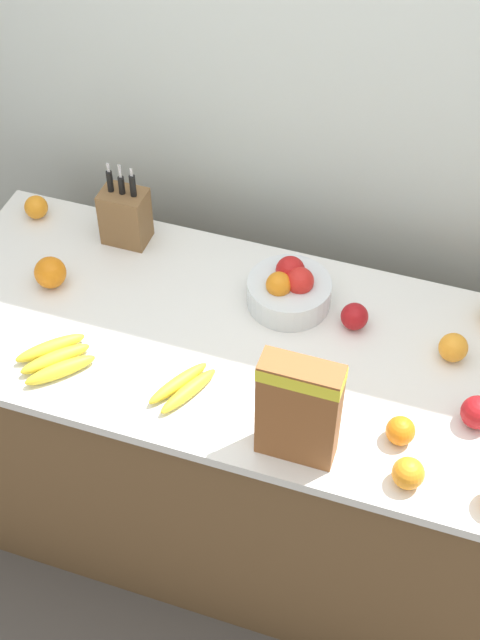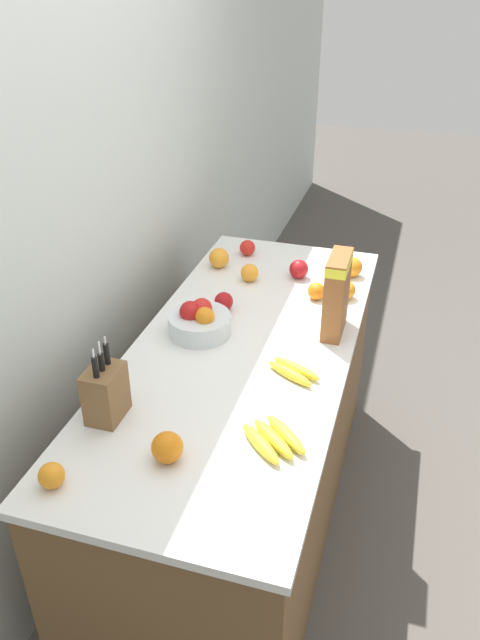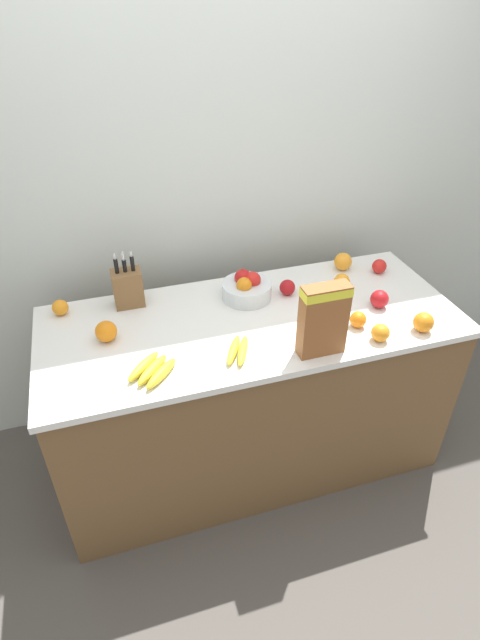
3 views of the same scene
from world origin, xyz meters
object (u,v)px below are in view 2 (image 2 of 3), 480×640
orange_near_bowl (316,291)px  orange_back_center (219,258)px  orange_mid_right (352,267)px  fruit_bowl (199,321)px  orange_front_left (52,476)px  orange_by_cereal (346,290)px  knife_block (106,393)px  orange_mid_left (167,447)px  orange_front_right (250,273)px  banana_bunch_right (293,371)px  apple_by_knife_block (299,269)px  apple_leftmost (224,301)px  banana_bunch_left (273,439)px  cereal_box (337,292)px  apple_middle (247,248)px

orange_near_bowl → orange_back_center: 0.50m
orange_near_bowl → orange_mid_right: bearing=-23.9°
fruit_bowl → orange_front_left: 0.84m
fruit_bowl → orange_near_bowl: 0.53m
orange_back_center → orange_by_cereal: bearing=-102.1°
knife_block → orange_near_bowl: knife_block is taller
orange_mid_left → orange_front_right: orange_mid_left is taller
banana_bunch_right → orange_near_bowl: size_ratio=2.80×
orange_front_left → orange_mid_right: size_ratio=0.82×
banana_bunch_right → apple_by_knife_block: bearing=10.7°
apple_leftmost → fruit_bowl: bearing=170.5°
orange_front_left → banana_bunch_left: bearing=-58.1°
apple_by_knife_block → orange_near_bowl: bearing=-146.7°
orange_by_cereal → orange_near_bowl: bearing=109.6°
orange_near_bowl → orange_front_right: (0.08, 0.30, 0.00)m
orange_front_left → orange_mid_right: bearing=-21.8°
knife_block → orange_near_bowl: (0.91, -0.47, -0.05)m
banana_bunch_right → orange_near_bowl: 0.55m
apple_leftmost → cereal_box: bearing=-94.5°
apple_by_knife_block → orange_near_bowl: apple_by_knife_block is taller
banana_bunch_right → orange_front_right: size_ratio=2.62×
apple_middle → apple_by_knife_block: bearing=-120.2°
apple_by_knife_block → orange_near_bowl: size_ratio=1.16×
orange_front_left → orange_back_center: (1.38, -0.00, 0.01)m
apple_leftmost → apple_by_knife_block: size_ratio=0.90×
orange_by_cereal → banana_bunch_left: bearing=175.7°
apple_leftmost → banana_bunch_left: bearing=-151.7°
orange_by_cereal → orange_back_center: 0.60m
banana_bunch_right → orange_near_bowl: bearing=2.7°
orange_by_cereal → orange_back_center: bearing=77.9°
banana_bunch_left → orange_back_center: size_ratio=2.51×
fruit_bowl → orange_by_cereal: bearing=-48.5°
cereal_box → apple_by_knife_block: bearing=28.9°
orange_mid_right → banana_bunch_right: bearing=174.0°
cereal_box → knife_block: bearing=139.9°
banana_bunch_left → banana_bunch_right: size_ratio=1.12×
apple_middle → knife_block: bearing=176.2°
cereal_box → orange_near_bowl: size_ratio=4.27×
banana_bunch_right → fruit_bowl: bearing=67.4°
orange_mid_right → cereal_box: bearing=179.9°
cereal_box → orange_mid_left: (-0.81, 0.33, -0.12)m
orange_front_right → orange_back_center: orange_back_center is taller
knife_block → orange_near_bowl: 1.03m
orange_near_bowl → orange_front_left: same height
banana_bunch_right → orange_back_center: 0.87m
apple_middle → orange_near_bowl: bearing=-130.3°
knife_block → orange_mid_right: bearing=-26.5°
knife_block → fruit_bowl: bearing=-11.1°
orange_back_center → knife_block: bearing=-179.8°
knife_block → cereal_box: cereal_box is taller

